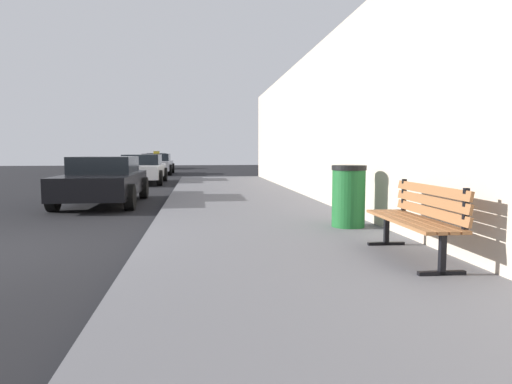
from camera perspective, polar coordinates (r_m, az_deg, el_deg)
sidewalk at (r=6.76m, az=2.83°, el=-6.18°), size 4.00×32.00×0.15m
building_wall at (r=7.37m, az=20.25°, el=9.91°), size 0.70×32.00×4.11m
bench at (r=5.60m, az=20.03°, el=-2.76°), size 0.55×1.73×0.89m
trash_bin at (r=7.62m, az=11.70°, el=-0.49°), size 0.57×0.57×1.03m
car_black at (r=12.62m, az=-18.81°, el=1.46°), size 1.98×4.30×1.27m
car_white at (r=20.39m, az=-14.29°, el=2.89°), size 1.96×4.38×1.27m
car_silver at (r=28.40m, az=-12.57°, el=3.53°), size 2.02×4.43×1.43m
car_green at (r=37.76m, az=-12.48°, el=3.91°), size 1.96×4.03×1.43m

